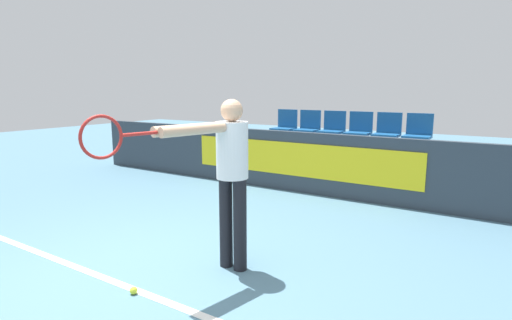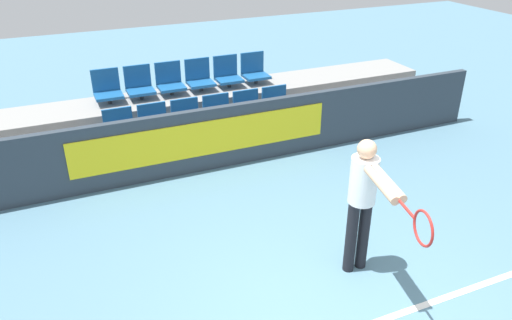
{
  "view_description": "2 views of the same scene",
  "coord_description": "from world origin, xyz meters",
  "px_view_note": "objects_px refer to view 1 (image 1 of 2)",
  "views": [
    {
      "loc": [
        2.79,
        -2.23,
        1.74
      ],
      "look_at": [
        -0.08,
        2.3,
        0.79
      ],
      "focal_mm": 28.0,
      "sensor_mm": 36.0,
      "label": 1
    },
    {
      "loc": [
        -2.31,
        -3.04,
        3.8
      ],
      "look_at": [
        0.04,
        2.38,
        0.79
      ],
      "focal_mm": 35.0,
      "sensor_mm": 36.0,
      "label": 2
    }
  ],
  "objects_px": {
    "stadium_chair_4": "(371,156)",
    "stadium_chair_11": "(418,132)",
    "stadium_chair_6": "(285,125)",
    "tennis_ball": "(134,290)",
    "stadium_chair_9": "(359,129)",
    "stadium_chair_3": "(340,154)",
    "stadium_chair_8": "(333,127)",
    "stadium_chair_10": "(387,130)",
    "tennis_player": "(226,167)",
    "stadium_chair_7": "(308,126)",
    "stadium_chair_0": "(261,147)",
    "stadium_chair_5": "(404,159)",
    "stadium_chair_2": "(312,151)",
    "stadium_chair_1": "(286,149)"
  },
  "relations": [
    {
      "from": "stadium_chair_5",
      "to": "stadium_chair_4",
      "type": "bearing_deg",
      "value": 180.0
    },
    {
      "from": "stadium_chair_3",
      "to": "stadium_chair_11",
      "type": "distance_m",
      "value": 1.55
    },
    {
      "from": "stadium_chair_6",
      "to": "tennis_ball",
      "type": "distance_m",
      "value": 5.97
    },
    {
      "from": "stadium_chair_1",
      "to": "stadium_chair_10",
      "type": "relative_size",
      "value": 1.0
    },
    {
      "from": "stadium_chair_3",
      "to": "stadium_chair_11",
      "type": "height_order",
      "value": "stadium_chair_11"
    },
    {
      "from": "stadium_chair_7",
      "to": "stadium_chair_10",
      "type": "bearing_deg",
      "value": 0.0
    },
    {
      "from": "stadium_chair_9",
      "to": "stadium_chair_0",
      "type": "bearing_deg",
      "value": -148.86
    },
    {
      "from": "stadium_chair_0",
      "to": "tennis_ball",
      "type": "height_order",
      "value": "stadium_chair_0"
    },
    {
      "from": "stadium_chair_2",
      "to": "stadium_chair_10",
      "type": "bearing_deg",
      "value": 42.18
    },
    {
      "from": "stadium_chair_6",
      "to": "stadium_chair_5",
      "type": "bearing_deg",
      "value": -19.92
    },
    {
      "from": "stadium_chair_6",
      "to": "stadium_chair_9",
      "type": "height_order",
      "value": "same"
    },
    {
      "from": "stadium_chair_4",
      "to": "stadium_chair_0",
      "type": "bearing_deg",
      "value": 180.0
    },
    {
      "from": "stadium_chair_2",
      "to": "stadium_chair_4",
      "type": "distance_m",
      "value": 1.11
    },
    {
      "from": "stadium_chair_0",
      "to": "stadium_chair_8",
      "type": "bearing_deg",
      "value": 42.18
    },
    {
      "from": "stadium_chair_6",
      "to": "stadium_chair_7",
      "type": "height_order",
      "value": "same"
    },
    {
      "from": "stadium_chair_7",
      "to": "stadium_chair_11",
      "type": "height_order",
      "value": "same"
    },
    {
      "from": "stadium_chair_4",
      "to": "stadium_chair_2",
      "type": "bearing_deg",
      "value": 180.0
    },
    {
      "from": "tennis_player",
      "to": "stadium_chair_10",
      "type": "bearing_deg",
      "value": 99.44
    },
    {
      "from": "stadium_chair_5",
      "to": "stadium_chair_10",
      "type": "xyz_separation_m",
      "value": [
        -0.56,
        1.01,
        0.37
      ]
    },
    {
      "from": "stadium_chair_3",
      "to": "tennis_ball",
      "type": "height_order",
      "value": "stadium_chair_3"
    },
    {
      "from": "stadium_chair_4",
      "to": "stadium_chair_11",
      "type": "distance_m",
      "value": 1.21
    },
    {
      "from": "stadium_chair_4",
      "to": "tennis_player",
      "type": "relative_size",
      "value": 0.34
    },
    {
      "from": "tennis_ball",
      "to": "stadium_chair_6",
      "type": "bearing_deg",
      "value": 105.59
    },
    {
      "from": "stadium_chair_4",
      "to": "tennis_ball",
      "type": "xyz_separation_m",
      "value": [
        -0.64,
        -4.67,
        -0.57
      ]
    },
    {
      "from": "tennis_ball",
      "to": "stadium_chair_5",
      "type": "bearing_deg",
      "value": 75.6
    },
    {
      "from": "stadium_chair_1",
      "to": "tennis_player",
      "type": "relative_size",
      "value": 0.34
    },
    {
      "from": "stadium_chair_0",
      "to": "stadium_chair_10",
      "type": "relative_size",
      "value": 1.0
    },
    {
      "from": "stadium_chair_1",
      "to": "stadium_chair_5",
      "type": "height_order",
      "value": "same"
    },
    {
      "from": "stadium_chair_9",
      "to": "stadium_chair_8",
      "type": "bearing_deg",
      "value": 180.0
    },
    {
      "from": "stadium_chair_2",
      "to": "stadium_chair_8",
      "type": "relative_size",
      "value": 1.0
    },
    {
      "from": "stadium_chair_3",
      "to": "tennis_ball",
      "type": "xyz_separation_m",
      "value": [
        -0.09,
        -4.67,
        -0.57
      ]
    },
    {
      "from": "stadium_chair_0",
      "to": "stadium_chair_4",
      "type": "relative_size",
      "value": 1.0
    },
    {
      "from": "stadium_chair_10",
      "to": "stadium_chair_4",
      "type": "bearing_deg",
      "value": -90.0
    },
    {
      "from": "stadium_chair_1",
      "to": "stadium_chair_8",
      "type": "relative_size",
      "value": 1.0
    },
    {
      "from": "stadium_chair_0",
      "to": "stadium_chair_5",
      "type": "xyz_separation_m",
      "value": [
        2.78,
        0.0,
        0.0
      ]
    },
    {
      "from": "stadium_chair_0",
      "to": "stadium_chair_10",
      "type": "height_order",
      "value": "stadium_chair_10"
    },
    {
      "from": "stadium_chair_2",
      "to": "stadium_chair_9",
      "type": "height_order",
      "value": "stadium_chair_9"
    },
    {
      "from": "stadium_chair_3",
      "to": "tennis_player",
      "type": "relative_size",
      "value": 0.34
    },
    {
      "from": "stadium_chair_9",
      "to": "stadium_chair_10",
      "type": "height_order",
      "value": "same"
    },
    {
      "from": "stadium_chair_2",
      "to": "stadium_chair_3",
      "type": "xyz_separation_m",
      "value": [
        0.56,
        0.0,
        0.0
      ]
    },
    {
      "from": "stadium_chair_7",
      "to": "tennis_player",
      "type": "bearing_deg",
      "value": -73.62
    },
    {
      "from": "stadium_chair_3",
      "to": "stadium_chair_10",
      "type": "bearing_deg",
      "value": 61.11
    },
    {
      "from": "stadium_chair_3",
      "to": "stadium_chair_9",
      "type": "xyz_separation_m",
      "value": [
        0.0,
        1.01,
        0.37
      ]
    },
    {
      "from": "tennis_ball",
      "to": "stadium_chair_4",
      "type": "bearing_deg",
      "value": 82.17
    },
    {
      "from": "stadium_chair_8",
      "to": "stadium_chair_11",
      "type": "distance_m",
      "value": 1.67
    },
    {
      "from": "stadium_chair_3",
      "to": "stadium_chair_8",
      "type": "xyz_separation_m",
      "value": [
        -0.56,
        1.01,
        0.37
      ]
    },
    {
      "from": "stadium_chair_4",
      "to": "tennis_player",
      "type": "xyz_separation_m",
      "value": [
        -0.24,
        -3.86,
        0.42
      ]
    },
    {
      "from": "stadium_chair_6",
      "to": "stadium_chair_11",
      "type": "distance_m",
      "value": 2.78
    },
    {
      "from": "stadium_chair_1",
      "to": "tennis_ball",
      "type": "relative_size",
      "value": 8.59
    },
    {
      "from": "stadium_chair_4",
      "to": "stadium_chair_10",
      "type": "bearing_deg",
      "value": 90.0
    }
  ]
}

